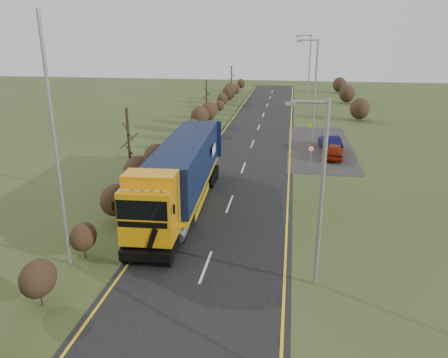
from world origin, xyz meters
The scene contains 14 objects.
ground centered at (0.00, 0.00, 0.00)m, with size 160.00×160.00×0.00m, color #35451D.
road centered at (0.00, 10.00, 0.01)m, with size 8.00×120.00×0.02m, color black.
layby centered at (6.50, 20.00, 0.01)m, with size 6.00×18.00×0.02m, color #2A2826.
lane_markings centered at (0.00, 9.69, 0.03)m, with size 7.52×116.00×0.01m.
hedgerow centered at (-6.00, 7.89, 1.62)m, with size 2.24×102.04×6.05m.
lorry centered at (-2.80, 2.80, 2.40)m, with size 3.13×15.29×4.23m.
car_red_hatchback centered at (7.49, 16.03, 0.66)m, with size 1.57×3.89×1.33m, color maroon.
car_blue_sedan centered at (7.36, 19.00, 0.69)m, with size 1.47×4.22×1.39m, color #0A0934.
streetlight_near centered at (4.94, -4.65, 4.44)m, with size 1.73×0.18×8.10m.
streetlight_mid centered at (5.66, 21.65, 5.51)m, with size 2.11×0.20×9.96m.
streetlight_far centered at (5.66, 40.25, 5.68)m, with size 2.16×0.20×10.23m.
left_pole centered at (-6.49, -4.64, 5.70)m, with size 0.16×0.16×11.40m, color gray.
speed_sign centered at (5.33, 12.22, 1.41)m, with size 0.57×0.10×2.06m.
warning_board centered at (5.69, 22.92, 1.06)m, with size 0.67×0.11×1.76m.
Camera 1 is at (3.62, -21.80, 10.53)m, focal length 35.00 mm.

